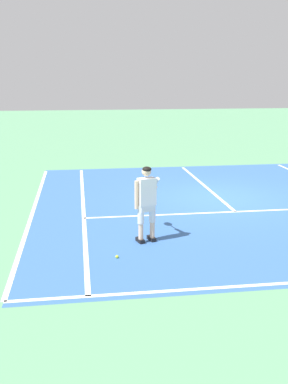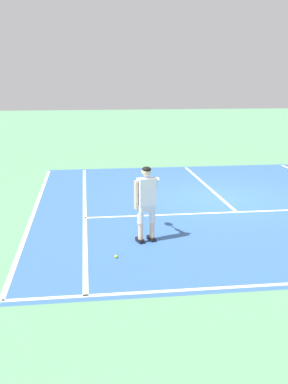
{
  "view_description": "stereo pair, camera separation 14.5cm",
  "coord_description": "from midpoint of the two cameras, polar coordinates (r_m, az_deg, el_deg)",
  "views": [
    {
      "loc": [
        -4.18,
        -12.99,
        3.56
      ],
      "look_at": [
        -2.76,
        -3.09,
        1.05
      ],
      "focal_mm": 42.68,
      "sensor_mm": 36.0,
      "label": 1
    },
    {
      "loc": [
        -4.04,
        -13.01,
        3.56
      ],
      "look_at": [
        -2.76,
        -3.09,
        1.05
      ],
      "focal_mm": 42.68,
      "sensor_mm": 36.0,
      "label": 2
    }
  ],
  "objects": [
    {
      "name": "line_service",
      "position": [
        12.71,
        11.03,
        -2.43
      ],
      "size": [
        8.23,
        0.1,
        0.01
      ],
      "primitive_type": "cube",
      "color": "white",
      "rests_on": "ground"
    },
    {
      "name": "line_doubles_left",
      "position": [
        13.04,
        -13.96,
        -2.16
      ],
      "size": [
        0.1,
        10.83,
        0.01
      ],
      "primitive_type": "cube",
      "color": "white",
      "rests_on": "ground"
    },
    {
      "name": "court_inner_surface",
      "position": [
        13.61,
        9.69,
        -1.28
      ],
      "size": [
        10.98,
        11.23,
        0.0
      ],
      "primitive_type": "cube",
      "color": "#3866A8",
      "rests_on": "ground"
    },
    {
      "name": "ground_plane",
      "position": [
        14.09,
        9.04,
        -0.73
      ],
      "size": [
        80.0,
        80.0,
        0.0
      ],
      "primitive_type": "plane",
      "color": "#609E70"
    },
    {
      "name": "tennis_player",
      "position": [
        9.97,
        -0.12,
        -0.85
      ],
      "size": [
        0.58,
        1.22,
        1.71
      ],
      "color": "black",
      "rests_on": "ground"
    },
    {
      "name": "line_centre_service",
      "position": [
        15.66,
        7.24,
        0.85
      ],
      "size": [
        0.1,
        6.4,
        0.01
      ],
      "primitive_type": "cube",
      "color": "white",
      "rests_on": "ground"
    },
    {
      "name": "line_singles_left",
      "position": [
        12.97,
        -7.91,
        -1.97
      ],
      "size": [
        0.1,
        10.83,
        0.01
      ],
      "primitive_type": "cube",
      "color": "white",
      "rests_on": "ground"
    },
    {
      "name": "tennis_ball_near_feet",
      "position": [
        9.37,
        -3.84,
        -8.06
      ],
      "size": [
        0.07,
        0.07,
        0.07
      ],
      "primitive_type": "sphere",
      "color": "#CCE02D",
      "rests_on": "ground"
    }
  ]
}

